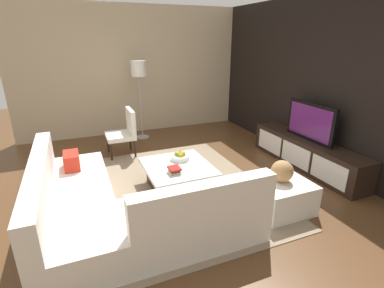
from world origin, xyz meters
The scene contains 14 objects.
ground_plane centered at (0.00, 0.00, 0.00)m, with size 14.00×14.00×0.00m, color brown.
feature_wall_back centered at (0.00, 2.70, 1.40)m, with size 6.40×0.12×2.80m, color black.
side_wall_left centered at (-3.20, 0.20, 1.40)m, with size 0.12×5.20×2.80m, color #C6B28E.
area_rug centered at (-0.10, 0.00, 0.01)m, with size 3.20×2.59×0.01m, color gray.
media_console centered at (0.00, 2.40, 0.25)m, with size 2.30×0.47×0.50m.
television centered at (0.00, 2.40, 0.81)m, with size 1.00×0.06×0.62m.
sectional_couch centered at (0.52, -0.88, 0.28)m, with size 2.42×2.35×0.82m.
coffee_table centered at (-0.10, 0.10, 0.20)m, with size 1.01×0.93×0.38m.
accent_chair_near centered at (-1.78, -0.35, 0.49)m, with size 0.55×0.51×0.87m.
floor_lamp centered at (-2.62, 0.17, 1.41)m, with size 0.32×0.32×1.68m.
ottoman centered at (0.90, 1.14, 0.20)m, with size 0.70×0.70×0.40m, color white.
fruit_bowl centered at (-0.28, 0.20, 0.43)m, with size 0.28×0.28×0.14m.
decorative_ball centered at (0.90, 1.14, 0.54)m, with size 0.28×0.28×0.28m, color #AD8451.
book_stack centered at (0.12, -0.02, 0.42)m, with size 0.18×0.16×0.08m.
Camera 1 is at (3.50, -1.17, 2.11)m, focal length 27.08 mm.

